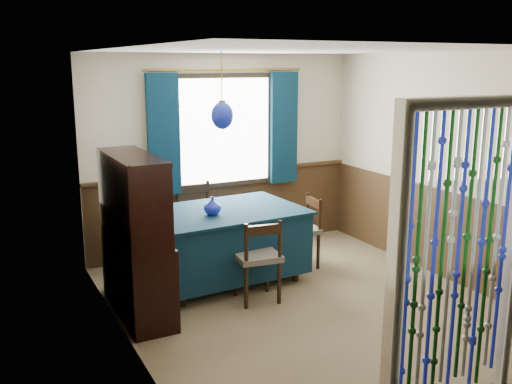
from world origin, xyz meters
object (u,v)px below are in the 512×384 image
bowl_shelf (145,207)px  vase_table (212,207)px  chair_left (142,254)px  sideboard (136,259)px  chair_far (198,220)px  chair_near (258,257)px  pendant_lamp (222,115)px  vase_sideboard (133,218)px  chair_right (302,229)px  dining_table (224,240)px

bowl_shelf → vase_table: bearing=28.6°
chair_left → sideboard: bearing=-29.3°
chair_far → chair_near: bearing=96.1°
pendant_lamp → vase_table: bearing=-144.4°
vase_sideboard → chair_near: bearing=-25.6°
vase_table → bowl_shelf: bearing=-151.4°
chair_right → sideboard: (-2.12, -0.42, 0.10)m
dining_table → bowl_shelf: 1.35m
chair_right → chair_near: bearing=133.2°
chair_near → chair_right: (0.95, 0.69, -0.01)m
sideboard → chair_near: bearing=-13.1°
vase_sideboard → bowl_shelf: bearing=-90.0°
chair_near → pendant_lamp: 1.54m
chair_far → chair_left: bearing=45.1°
chair_near → chair_left: 1.19m
vase_table → sideboard: bearing=-162.5°
vase_table → vase_sideboard: size_ratio=0.85×
dining_table → chair_right: 1.02m
vase_table → pendant_lamp: bearing=35.6°
chair_right → pendant_lamp: (-1.02, -0.00, 1.39)m
pendant_lamp → vase_sideboard: (-1.04, -0.15, -0.96)m
chair_near → bowl_shelf: bowl_shelf is taller
sideboard → vase_sideboard: bearing=77.1°
dining_table → chair_near: chair_near is taller
chair_right → pendant_lamp: pendant_lamp is taller
dining_table → chair_left: chair_left is taller
chair_near → dining_table: bearing=103.3°
vase_table → vase_sideboard: bearing=-178.9°
chair_right → vase_table: (-1.21, -0.14, 0.45)m
sideboard → vase_sideboard: (0.06, 0.27, 0.33)m
dining_table → vase_table: size_ratio=9.95×
chair_far → bowl_shelf: bowl_shelf is taller
dining_table → vase_sideboard: vase_sideboard is taller
sideboard → vase_table: sideboard is taller
sideboard → chair_far: bearing=47.1°
chair_near → bowl_shelf: size_ratio=3.74×
dining_table → chair_left: (-0.95, -0.08, 0.01)m
chair_left → sideboard: size_ratio=0.58×
vase_sideboard → chair_far: bearing=41.9°
dining_table → vase_table: vase_table is taller
chair_far → pendant_lamp: size_ratio=1.18×
chair_far → chair_right: 1.29m
pendant_lamp → bowl_shelf: 1.41m
sideboard → bowl_shelf: (0.06, -0.18, 0.55)m
pendant_lamp → vase_table: pendant_lamp is taller
chair_near → bowl_shelf: 1.29m
sideboard → chair_left: bearing=66.0°
chair_right → pendant_lamp: 1.73m
pendant_lamp → chair_near: bearing=-83.5°
chair_near → chair_far: size_ratio=0.92×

